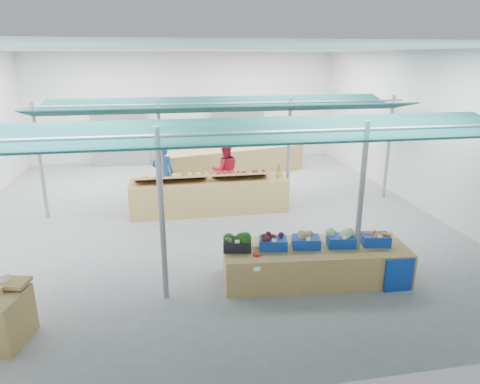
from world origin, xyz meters
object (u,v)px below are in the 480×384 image
(vendor_left, at_px, (163,173))
(vendor_right, at_px, (225,170))
(veg_counter, at_px, (315,263))
(fruit_counter, at_px, (209,196))
(crate_stack, at_px, (395,271))

(vendor_left, xyz_separation_m, vendor_right, (1.80, 0.00, 0.00))
(veg_counter, bearing_deg, fruit_counter, 116.12)
(fruit_counter, relative_size, vendor_left, 2.50)
(veg_counter, xyz_separation_m, vendor_right, (-0.94, 5.13, 0.50))
(veg_counter, height_order, vendor_left, vendor_left)
(veg_counter, bearing_deg, vendor_right, 105.59)
(crate_stack, xyz_separation_m, vendor_left, (-4.06, 5.68, 0.52))
(veg_counter, xyz_separation_m, fruit_counter, (-1.54, 4.03, 0.12))
(vendor_left, bearing_deg, crate_stack, 125.71)
(veg_counter, bearing_deg, crate_stack, -17.25)
(fruit_counter, height_order, vendor_right, vendor_right)
(veg_counter, height_order, vendor_right, vendor_right)
(vendor_left, distance_m, vendor_right, 1.80)
(vendor_left, height_order, vendor_right, same)
(fruit_counter, bearing_deg, vendor_right, 61.53)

